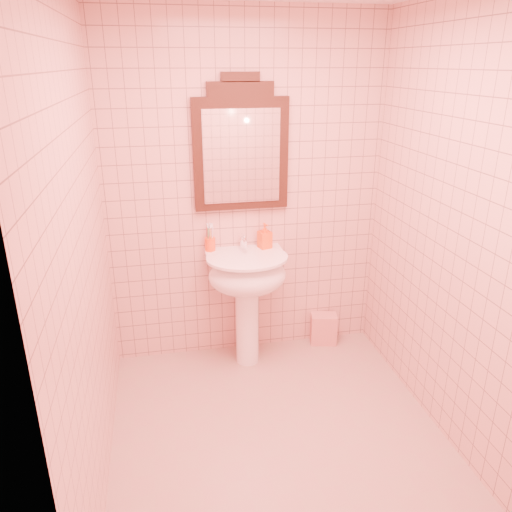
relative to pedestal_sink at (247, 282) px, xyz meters
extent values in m
plane|color=tan|center=(0.04, -0.87, -0.66)|extent=(2.20, 2.20, 0.00)
cube|color=#D19C92|center=(0.04, 0.23, 0.59)|extent=(2.00, 0.02, 2.50)
cylinder|color=white|center=(0.00, 0.01, -0.31)|extent=(0.17, 0.17, 0.70)
ellipsoid|color=white|center=(0.00, -0.01, 0.06)|extent=(0.56, 0.46, 0.28)
cube|color=white|center=(0.00, 0.15, 0.17)|extent=(0.56, 0.15, 0.05)
cylinder|color=white|center=(0.00, -0.01, 0.19)|extent=(0.58, 0.58, 0.02)
cylinder|color=white|center=(0.00, 0.15, 0.25)|extent=(0.04, 0.04, 0.09)
cylinder|color=white|center=(0.00, 0.10, 0.28)|extent=(0.02, 0.10, 0.02)
cylinder|color=white|center=(0.00, 0.05, 0.26)|extent=(0.02, 0.02, 0.04)
cube|color=white|center=(0.00, 0.16, 0.30)|extent=(0.01, 0.07, 0.01)
cube|color=black|center=(0.00, 0.20, 0.88)|extent=(0.66, 0.05, 0.77)
cube|color=black|center=(0.00, 0.20, 1.31)|extent=(0.45, 0.05, 0.10)
cube|color=black|center=(0.00, 0.20, 1.39)|extent=(0.26, 0.05, 0.06)
cube|color=white|center=(0.00, 0.17, 0.87)|extent=(0.54, 0.01, 0.64)
cylinder|color=#EE4414|center=(-0.24, 0.17, 0.25)|extent=(0.08, 0.08, 0.10)
cylinder|color=silver|center=(-0.22, 0.17, 0.29)|extent=(0.01, 0.01, 0.18)
cylinder|color=#338CD8|center=(-0.23, 0.19, 0.29)|extent=(0.01, 0.01, 0.18)
cylinder|color=#E5334C|center=(-0.25, 0.18, 0.29)|extent=(0.01, 0.01, 0.18)
cylinder|color=#3FBF59|center=(-0.25, 0.16, 0.29)|extent=(0.01, 0.01, 0.18)
cylinder|color=#D8CC4C|center=(-0.23, 0.15, 0.29)|extent=(0.01, 0.01, 0.18)
imported|color=#E54F13|center=(0.16, 0.14, 0.29)|extent=(0.11, 0.11, 0.19)
cube|color=tan|center=(0.65, 0.15, -0.54)|extent=(0.23, 0.18, 0.25)
camera|label=1|loc=(-0.59, -3.22, 1.48)|focal=35.00mm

